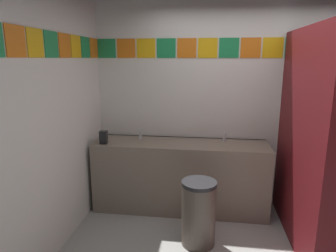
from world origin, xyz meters
name	(u,v)px	position (x,y,z in m)	size (l,w,h in m)	color
wall_back	(247,97)	(0.00, 1.48, 1.41)	(3.88, 0.09, 2.82)	white
wall_side	(37,115)	(-1.98, 0.00, 1.41)	(0.09, 2.87, 2.82)	white
vanity_counter	(180,175)	(-0.81, 1.15, 0.45)	(2.15, 0.57, 0.88)	gray
faucet_left	(140,135)	(-1.35, 1.24, 0.93)	(0.04, 0.10, 0.14)	silver
faucet_right	(225,138)	(-0.28, 1.24, 0.93)	(0.04, 0.10, 0.14)	silver
soap_dispenser	(104,137)	(-1.75, 0.99, 0.96)	(0.09, 0.09, 0.16)	black
stall_divider	(324,147)	(0.58, 0.40, 1.10)	(0.92, 1.55, 2.20)	maroon
trash_bin	(199,213)	(-0.56, 0.41, 0.35)	(0.36, 0.36, 0.69)	brown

